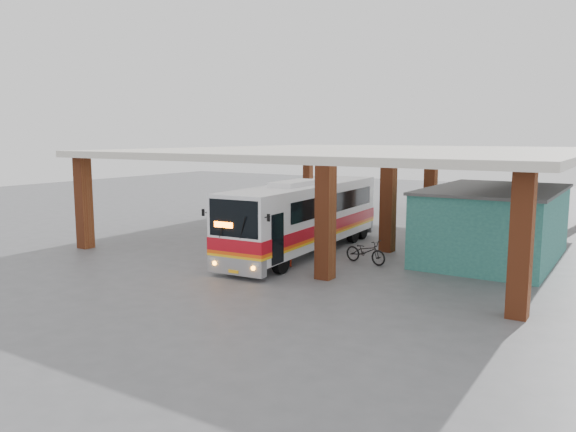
# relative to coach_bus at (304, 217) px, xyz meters

# --- Properties ---
(ground) EXTENTS (90.00, 90.00, 0.00)m
(ground) POSITION_rel_coach_bus_xyz_m (0.10, -0.68, -1.68)
(ground) COLOR #515154
(ground) RESTS_ON ground
(brick_columns) EXTENTS (20.10, 21.60, 4.35)m
(brick_columns) POSITION_rel_coach_bus_xyz_m (1.53, 4.32, 0.50)
(brick_columns) COLOR brown
(brick_columns) RESTS_ON ground
(canopy_roof) EXTENTS (21.00, 23.00, 0.30)m
(canopy_roof) POSITION_rel_coach_bus_xyz_m (0.60, 5.82, 2.82)
(canopy_roof) COLOR beige
(canopy_roof) RESTS_ON brick_columns
(shop_building) EXTENTS (5.20, 8.20, 3.11)m
(shop_building) POSITION_rel_coach_bus_xyz_m (7.59, 3.32, -0.11)
(shop_building) COLOR #296762
(shop_building) RESTS_ON ground
(coach_bus) EXTENTS (3.15, 11.70, 3.37)m
(coach_bus) POSITION_rel_coach_bus_xyz_m (0.00, 0.00, 0.00)
(coach_bus) COLOR white
(coach_bus) RESTS_ON ground
(motorcycle) EXTENTS (2.04, 1.01, 1.03)m
(motorcycle) POSITION_rel_coach_bus_xyz_m (3.32, -0.52, -1.16)
(motorcycle) COLOR black
(motorcycle) RESTS_ON ground
(pedestrian) EXTENTS (0.82, 0.77, 1.88)m
(pedestrian) POSITION_rel_coach_bus_xyz_m (0.80, -2.79, -0.74)
(pedestrian) COLOR red
(pedestrian) RESTS_ON ground
(red_chair) EXTENTS (0.46, 0.46, 0.72)m
(red_chair) POSITION_rel_coach_bus_xyz_m (5.18, 7.49, -1.34)
(red_chair) COLOR red
(red_chair) RESTS_ON ground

